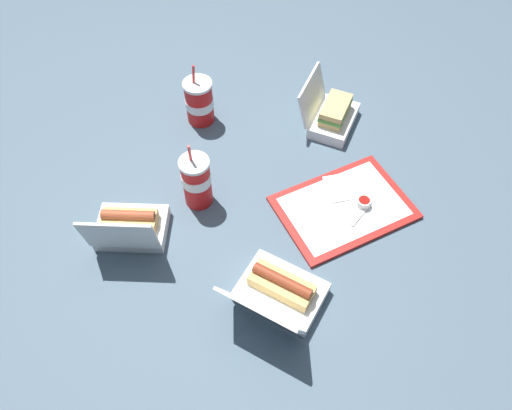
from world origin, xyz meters
The scene contains 10 objects.
ground_plane centered at (0.00, 0.00, 0.00)m, with size 3.20×3.20×0.00m, color #4C6070.
food_tray centered at (-0.26, 0.10, 0.01)m, with size 0.40×0.31×0.01m.
ketchup_cup centered at (-0.31, 0.12, 0.03)m, with size 0.04×0.04×0.02m.
napkin_stack centered at (-0.28, 0.04, 0.02)m, with size 0.10×0.10×0.00m, color white.
plastic_fork centered at (-0.29, 0.14, 0.02)m, with size 0.11×0.01×0.01m, color white.
clamshell_hotdog_back centered at (0.34, 0.00, 0.04)m, with size 0.24×0.23×0.18m.
clamshell_sandwich_front centered at (-0.36, -0.23, 0.04)m, with size 0.25×0.25×0.16m.
clamshell_hotdog_right centered at (0.02, 0.31, 0.04)m, with size 0.30×0.30×0.18m.
soda_cup_center centered at (0.13, -0.06, 0.09)m, with size 0.09×0.09×0.23m.
soda_cup_right centered at (0.04, -0.39, 0.08)m, with size 0.09×0.09×0.21m.
Camera 1 is at (0.26, 0.83, 1.17)m, focal length 35.00 mm.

